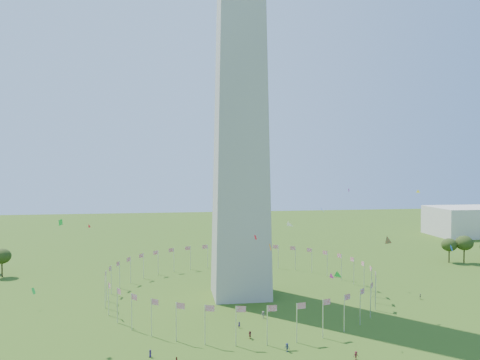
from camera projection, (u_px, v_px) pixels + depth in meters
name	position (u px, v px, depth m)	size (l,w,h in m)	color
washington_monument	(240.00, 17.00, 140.63)	(16.80, 16.80, 169.00)	#AEA99B
flag_ring	(240.00, 281.00, 143.42)	(80.24, 80.24, 9.00)	silver
gov_building_east_a	(476.00, 221.00, 264.29)	(50.00, 30.00, 16.00)	beige
crowd	(293.00, 347.00, 100.58)	(92.45, 55.75, 1.90)	maroon
kites_aloft	(311.00, 244.00, 119.36)	(131.00, 66.25, 33.25)	green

